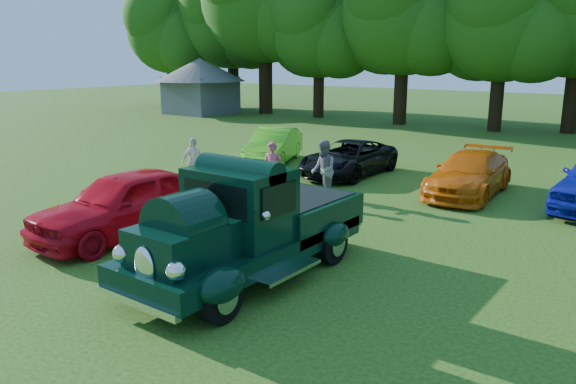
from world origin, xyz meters
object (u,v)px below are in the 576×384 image
Objects in this scene: red_convertible at (126,203)px; spectator_pink at (273,170)px; back_car_black at (349,158)px; spectator_white at (193,161)px; back_car_lime at (274,146)px; spectator_grey at (323,170)px; gazebo at (200,80)px; hero_pickup at (249,229)px; back_car_orange at (469,174)px.

red_convertible is 2.72× the size of spectator_pink.
spectator_white is (-3.28, -4.13, 0.15)m from back_car_black.
back_car_lime is 5.92m from spectator_grey.
back_car_black is at bearing -27.99° from back_car_lime.
gazebo reaches higher than spectator_white.
back_car_lime is 2.66× the size of spectator_white.
red_convertible is at bearing -118.78° from spectator_pink.
spectator_grey reaches higher than back_car_lime.
red_convertible is 1.04× the size of back_car_black.
back_car_black is 2.53× the size of spectator_grey.
red_convertible is 9.65m from back_car_lime.
back_car_black is 5.28m from spectator_white.
hero_pickup is 1.34× the size of back_car_lime.
red_convertible is at bearing -123.43° from back_car_orange.
back_car_black is at bearing -32.24° from gazebo.
spectator_grey is (-2.09, 5.66, -0.05)m from hero_pickup.
back_car_lime is 5.64m from spectator_pink.
spectator_pink is (-0.09, -4.09, 0.22)m from back_car_black.
spectator_grey is at bearing 110.23° from hero_pickup.
spectator_grey is 4.48m from spectator_white.
gazebo reaches higher than spectator_pink.
spectator_pink is at bearing -142.96° from back_car_orange.
gazebo is at bearing 121.05° from back_car_lime.
spectator_grey reaches higher than red_convertible.
hero_pickup is at bearing -78.90° from spectator_pink.
spectator_grey is at bearing 10.68° from spectator_pink.
back_car_orange is 4.36m from spectator_grey.
back_car_lime is 20.14m from gazebo.
hero_pickup reaches higher than back_car_black.
back_car_lime is 0.93× the size of back_car_black.
gazebo is (-16.33, 16.50, 1.66)m from spectator_white.
spectator_white is at bearing 143.40° from hero_pickup.
back_car_black is 4.30m from back_car_orange.
hero_pickup is 1.19× the size of red_convertible.
spectator_pink is 1.10× the size of spectator_white.
back_car_orange is at bearing -27.09° from back_car_lime.
spectator_grey is (-3.18, -2.97, 0.22)m from back_car_orange.
back_car_orange is 27.12m from gazebo.
spectator_grey is at bearing -75.46° from spectator_white.
red_convertible is 8.84m from back_car_black.
hero_pickup is 11.49m from back_car_lime.
spectator_grey is (1.20, 0.80, 0.03)m from spectator_pink.
back_car_lime is at bearing 109.56° from red_convertible.
back_car_black is 2.87× the size of spectator_white.
red_convertible is at bearing 178.09° from hero_pickup.
gazebo is (-19.61, 12.37, 1.81)m from back_car_black.
spectator_grey is at bearing -60.19° from back_car_lime.
gazebo is at bearing 136.94° from hero_pickup.
spectator_white is (-7.58, -3.82, 0.11)m from back_car_orange.
hero_pickup is 9.50m from back_car_black.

